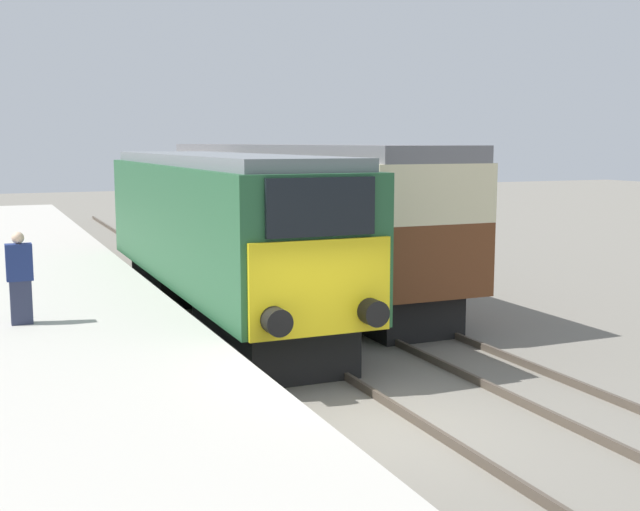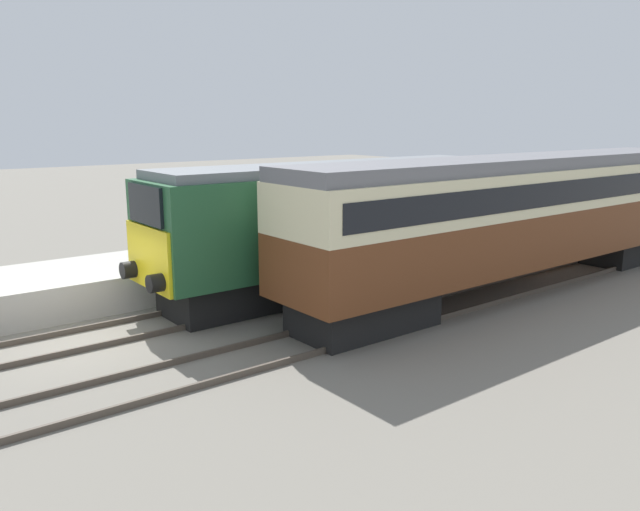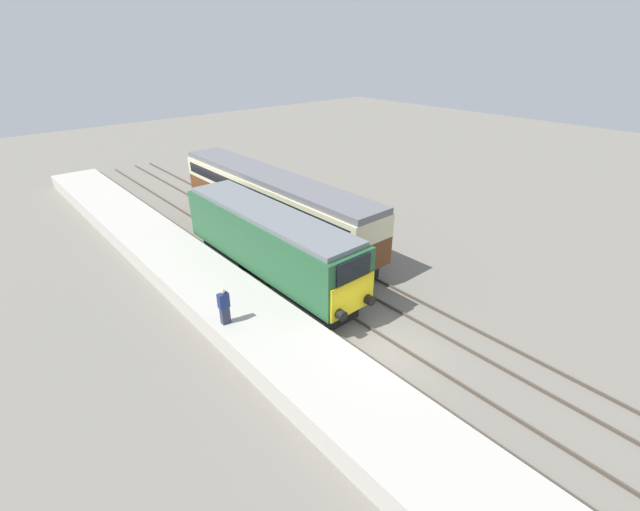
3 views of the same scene
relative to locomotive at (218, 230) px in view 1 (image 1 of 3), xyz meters
The scene contains 7 objects.
ground_plane 8.08m from the locomotive, 90.00° to the right, with size 120.00×120.00×0.00m, color slate.
platform_left 3.69m from the locomotive, behind, with size 3.50×50.00×0.99m.
rails_near_track 3.47m from the locomotive, 90.00° to the right, with size 1.51×60.00×0.14m.
rails_far_track 4.86m from the locomotive, 39.38° to the right, with size 1.50×60.00×0.14m.
locomotive is the anchor object (origin of this frame).
passenger_carriage 5.66m from the locomotive, 52.99° to the left, with size 2.75×17.29×4.07m.
person_on_platform 5.47m from the locomotive, 144.78° to the right, with size 0.44×0.26×1.62m.
Camera 1 is at (-5.07, -10.03, 4.14)m, focal length 45.00 mm.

